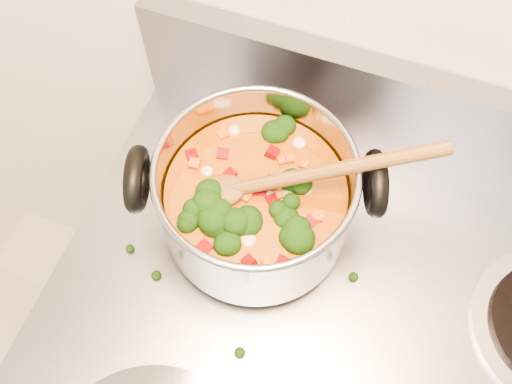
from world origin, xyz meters
TOP-DOWN VIEW (x-y plane):
  - stockpot at (-0.12, 1.32)m, footprint 0.29×0.22m
  - wooden_spoon at (-0.10, 1.32)m, footprint 0.27×0.14m
  - cooktop_crumbs at (-0.10, 1.38)m, footprint 0.35×0.26m

SIDE VIEW (x-z plane):
  - cooktop_crumbs at x=-0.10m, z-range 0.92..0.93m
  - stockpot at x=-0.12m, z-range 0.93..1.06m
  - wooden_spoon at x=-0.10m, z-range 0.98..1.09m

